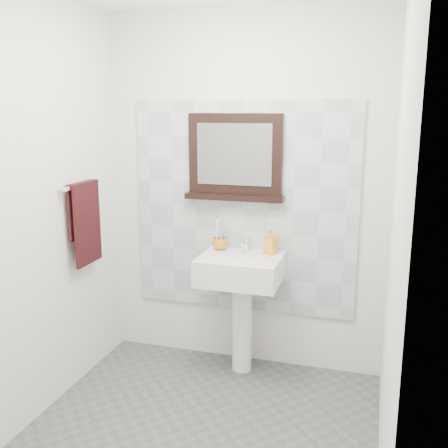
# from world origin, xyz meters

# --- Properties ---
(floor) EXTENTS (2.00, 2.20, 0.01)m
(floor) POSITION_xyz_m (0.00, 0.00, 0.00)
(floor) COLOR #505254
(floor) RESTS_ON ground
(back_wall) EXTENTS (2.00, 0.01, 2.50)m
(back_wall) POSITION_xyz_m (0.00, 1.10, 1.25)
(back_wall) COLOR silver
(back_wall) RESTS_ON ground
(front_wall) EXTENTS (2.00, 0.01, 2.50)m
(front_wall) POSITION_xyz_m (0.00, -1.10, 1.25)
(front_wall) COLOR silver
(front_wall) RESTS_ON ground
(left_wall) EXTENTS (0.01, 2.20, 2.50)m
(left_wall) POSITION_xyz_m (-1.00, 0.00, 1.25)
(left_wall) COLOR silver
(left_wall) RESTS_ON ground
(right_wall) EXTENTS (0.01, 2.20, 2.50)m
(right_wall) POSITION_xyz_m (1.00, 0.00, 1.25)
(right_wall) COLOR silver
(right_wall) RESTS_ON ground
(splashback) EXTENTS (1.60, 0.02, 1.50)m
(splashback) POSITION_xyz_m (0.00, 1.09, 1.15)
(splashback) COLOR silver
(splashback) RESTS_ON back_wall
(pedestal_sink) EXTENTS (0.55, 0.44, 0.96)m
(pedestal_sink) POSITION_xyz_m (0.04, 0.87, 0.68)
(pedestal_sink) COLOR white
(pedestal_sink) RESTS_ON ground
(toothbrush_cup) EXTENTS (0.13, 0.13, 0.09)m
(toothbrush_cup) POSITION_xyz_m (-0.14, 0.99, 0.90)
(toothbrush_cup) COLOR orange
(toothbrush_cup) RESTS_ON pedestal_sink
(toothbrushes) EXTENTS (0.05, 0.04, 0.21)m
(toothbrushes) POSITION_xyz_m (-0.14, 0.99, 0.98)
(toothbrushes) COLOR white
(toothbrushes) RESTS_ON toothbrush_cup
(soap_dispenser) EXTENTS (0.10, 0.10, 0.17)m
(soap_dispenser) POSITION_xyz_m (0.22, 0.99, 0.94)
(soap_dispenser) COLOR orange
(soap_dispenser) RESTS_ON pedestal_sink
(framed_mirror) EXTENTS (0.70, 0.11, 0.59)m
(framed_mirror) POSITION_xyz_m (-0.05, 1.06, 1.50)
(framed_mirror) COLOR black
(framed_mirror) RESTS_ON back_wall
(towel_bar) EXTENTS (0.07, 0.40, 0.03)m
(towel_bar) POSITION_xyz_m (-0.95, 0.54, 1.35)
(towel_bar) COLOR silver
(towel_bar) RESTS_ON left_wall
(hand_towel) EXTENTS (0.06, 0.30, 0.55)m
(hand_towel) POSITION_xyz_m (-0.94, 0.54, 1.14)
(hand_towel) COLOR black
(hand_towel) RESTS_ON towel_bar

